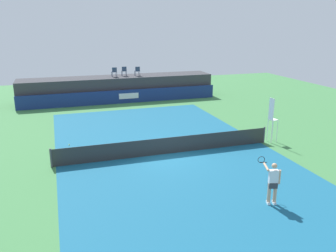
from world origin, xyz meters
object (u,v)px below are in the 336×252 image
object	(u,v)px
net_post_near	(51,158)
tennis_player	(273,182)
spectator_chair_far_left	(114,72)
spectator_chair_left	(124,71)
spectator_chair_center	(137,71)
net_post_far	(264,135)
umpire_chair	(272,117)
tennis_ball	(69,145)

from	to	relation	value
net_post_near	tennis_player	size ratio (longest dim) A/B	0.56
spectator_chair_far_left	spectator_chair_left	bearing A→B (deg)	18.38
spectator_chair_far_left	tennis_player	size ratio (longest dim) A/B	0.50
spectator_chair_far_left	net_post_near	xyz separation A→B (m)	(-5.87, -15.10, -2.19)
net_post_near	tennis_player	distance (m)	10.80
spectator_chair_center	net_post_far	size ratio (longest dim) A/B	0.89
umpire_chair	tennis_player	xyz separation A→B (m)	(-4.37, -6.67, -0.63)
spectator_chair_center	tennis_ball	world-z (taller)	spectator_chair_center
net_post_near	tennis_ball	bearing A→B (deg)	72.29
spectator_chair_left	umpire_chair	distance (m)	16.60
net_post_near	tennis_player	bearing A→B (deg)	-38.22
tennis_player	net_post_far	bearing A→B (deg)	59.57
spectator_chair_center	net_post_near	bearing A→B (deg)	-118.20
net_post_far	net_post_near	bearing A→B (deg)	180.00
umpire_chair	net_post_near	world-z (taller)	umpire_chair
umpire_chair	net_post_far	distance (m)	1.18
spectator_chair_left	net_post_far	world-z (taller)	spectator_chair_left
spectator_chair_center	tennis_player	bearing A→B (deg)	-88.86
spectator_chair_center	net_post_near	distance (m)	17.17
spectator_chair_far_left	umpire_chair	distance (m)	16.68
spectator_chair_far_left	spectator_chair_center	xyz separation A→B (m)	(2.18, -0.09, 0.00)
spectator_chair_center	tennis_ball	bearing A→B (deg)	-120.71
umpire_chair	net_post_near	distance (m)	12.90
spectator_chair_left	tennis_player	xyz separation A→B (m)	(1.62, -22.10, -1.73)
net_post_near	net_post_far	bearing A→B (deg)	0.00
tennis_ball	spectator_chair_left	bearing A→B (deg)	64.48
umpire_chair	spectator_chair_far_left	bearing A→B (deg)	114.80
spectator_chair_center	tennis_ball	xyz separation A→B (m)	(-7.04, -11.84, -2.66)
spectator_chair_far_left	spectator_chair_left	world-z (taller)	same
umpire_chair	tennis_player	size ratio (longest dim) A/B	1.56
spectator_chair_far_left	net_post_near	distance (m)	16.35
net_post_near	tennis_player	world-z (taller)	tennis_player
spectator_chair_left	net_post_near	distance (m)	17.03
umpire_chair	spectator_chair_center	bearing A→B (deg)	107.74
spectator_chair_left	tennis_ball	world-z (taller)	spectator_chair_left
net_post_far	spectator_chair_far_left	bearing A→B (deg)	113.38
net_post_near	spectator_chair_far_left	bearing A→B (deg)	68.75
net_post_far	spectator_chair_center	bearing A→B (deg)	106.17
spectator_chair_far_left	spectator_chair_center	distance (m)	2.18
spectator_chair_center	tennis_ball	size ratio (longest dim) A/B	13.06
spectator_chair_left	tennis_player	size ratio (longest dim) A/B	0.50
umpire_chair	tennis_player	distance (m)	8.00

